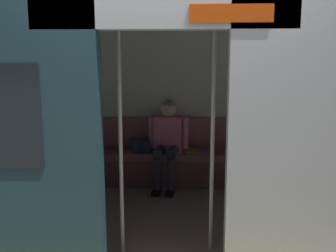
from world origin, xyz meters
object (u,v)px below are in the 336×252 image
train_car (165,82)px  book (193,151)px  bench_seat (173,160)px  grab_pole_far (212,137)px  person_seated (168,138)px  handbag (142,145)px  grab_pole_door (120,138)px

train_car → book: train_car is taller
bench_seat → grab_pole_far: (-0.40, 1.82, 0.70)m
bench_seat → grab_pole_far: grab_pole_far is taller
person_seated → book: 0.41m
bench_seat → handbag: handbag is taller
bench_seat → person_seated: (0.08, 0.05, 0.33)m
person_seated → handbag: size_ratio=4.61×
train_car → bench_seat: bearing=-92.8°
person_seated → train_car: bearing=91.2°
bench_seat → book: book is taller
handbag → grab_pole_door: bearing=91.4°
train_car → book: (-0.33, -1.16, -1.02)m
train_car → person_seated: train_car is taller
train_car → grab_pole_door: 0.98m
person_seated → handbag: bearing=-13.3°
person_seated → grab_pole_door: (0.32, 1.87, 0.37)m
bench_seat → person_seated: person_seated is taller
book → train_car: bearing=88.8°
bench_seat → grab_pole_far: size_ratio=1.18×
person_seated → grab_pole_door: bearing=80.2°
bench_seat → person_seated: size_ratio=2.08×
handbag → book: handbag is taller
grab_pole_far → book: bearing=-86.0°
train_car → book: size_ratio=29.09×
person_seated → grab_pole_far: size_ratio=0.57×
train_car → grab_pole_door: size_ratio=3.03×
bench_seat → book: (-0.27, -0.03, 0.12)m
person_seated → grab_pole_door: 1.93m
handbag → grab_pole_door: (-0.05, 1.96, 0.50)m
person_seated → handbag: (0.37, -0.09, -0.13)m
handbag → grab_pole_door: 2.02m
grab_pole_door → grab_pole_far: bearing=-173.1°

